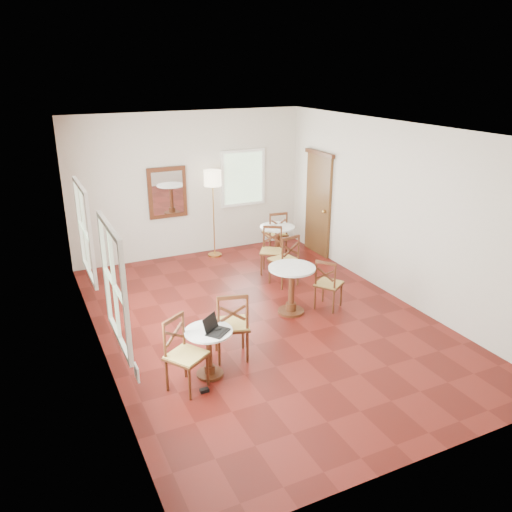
{
  "coord_description": "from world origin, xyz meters",
  "views": [
    {
      "loc": [
        -3.3,
        -6.63,
        3.85
      ],
      "look_at": [
        0.0,
        0.3,
        1.0
      ],
      "focal_mm": 36.25,
      "sensor_mm": 36.0,
      "label": 1
    }
  ],
  "objects_px": {
    "chair_back_a": "(276,233)",
    "cafe_table_mid": "(292,285)",
    "chair_mid_b": "(328,284)",
    "water_glass": "(208,325)",
    "navy_mug": "(210,321)",
    "cafe_table_back": "(277,240)",
    "laptop": "(215,328)",
    "mouse": "(218,329)",
    "chair_mid_a": "(285,260)",
    "cafe_table_near": "(209,348)",
    "chair_back_b": "(271,250)",
    "floor_lamp": "(213,184)",
    "chair_near_a": "(231,325)",
    "power_adapter": "(204,390)",
    "chair_near_b": "(185,354)"
  },
  "relations": [
    {
      "from": "cafe_table_near",
      "to": "chair_back_b",
      "type": "bearing_deg",
      "value": 50.4
    },
    {
      "from": "mouse",
      "to": "cafe_table_back",
      "type": "bearing_deg",
      "value": 73.9
    },
    {
      "from": "chair_mid_a",
      "to": "cafe_table_near",
      "type": "bearing_deg",
      "value": 33.41
    },
    {
      "from": "cafe_table_mid",
      "to": "floor_lamp",
      "type": "distance_m",
      "value": 3.27
    },
    {
      "from": "cafe_table_mid",
      "to": "chair_back_b",
      "type": "height_order",
      "value": "chair_back_b"
    },
    {
      "from": "mouse",
      "to": "water_glass",
      "type": "bearing_deg",
      "value": 158.62
    },
    {
      "from": "navy_mug",
      "to": "power_adapter",
      "type": "relative_size",
      "value": 0.94
    },
    {
      "from": "power_adapter",
      "to": "water_glass",
      "type": "bearing_deg",
      "value": 60.94
    },
    {
      "from": "chair_mid_a",
      "to": "floor_lamp",
      "type": "relative_size",
      "value": 0.54
    },
    {
      "from": "chair_mid_a",
      "to": "floor_lamp",
      "type": "distance_m",
      "value": 2.37
    },
    {
      "from": "cafe_table_near",
      "to": "mouse",
      "type": "distance_m",
      "value": 0.3
    },
    {
      "from": "cafe_table_mid",
      "to": "chair_back_a",
      "type": "relative_size",
      "value": 0.82
    },
    {
      "from": "cafe_table_back",
      "to": "navy_mug",
      "type": "height_order",
      "value": "cafe_table_back"
    },
    {
      "from": "cafe_table_near",
      "to": "floor_lamp",
      "type": "bearing_deg",
      "value": 68.02
    },
    {
      "from": "chair_near_a",
      "to": "laptop",
      "type": "relative_size",
      "value": 2.69
    },
    {
      "from": "navy_mug",
      "to": "chair_near_a",
      "type": "bearing_deg",
      "value": 18.48
    },
    {
      "from": "chair_mid_a",
      "to": "chair_back_b",
      "type": "distance_m",
      "value": 0.67
    },
    {
      "from": "chair_mid_b",
      "to": "floor_lamp",
      "type": "bearing_deg",
      "value": -20.22
    },
    {
      "from": "chair_mid_a",
      "to": "water_glass",
      "type": "distance_m",
      "value": 3.17
    },
    {
      "from": "cafe_table_back",
      "to": "chair_near_b",
      "type": "xyz_separation_m",
      "value": [
        -3.13,
        -3.5,
        0.01
      ]
    },
    {
      "from": "chair_back_b",
      "to": "chair_near_a",
      "type": "bearing_deg",
      "value": -93.02
    },
    {
      "from": "cafe_table_near",
      "to": "laptop",
      "type": "distance_m",
      "value": 0.32
    },
    {
      "from": "cafe_table_mid",
      "to": "chair_mid_b",
      "type": "distance_m",
      "value": 0.65
    },
    {
      "from": "chair_near_a",
      "to": "chair_near_b",
      "type": "distance_m",
      "value": 0.9
    },
    {
      "from": "chair_near_a",
      "to": "floor_lamp",
      "type": "relative_size",
      "value": 0.56
    },
    {
      "from": "cafe_table_near",
      "to": "mouse",
      "type": "bearing_deg",
      "value": -27.17
    },
    {
      "from": "cafe_table_mid",
      "to": "laptop",
      "type": "bearing_deg",
      "value": -145.89
    },
    {
      "from": "chair_back_a",
      "to": "cafe_table_mid",
      "type": "bearing_deg",
      "value": 74.49
    },
    {
      "from": "chair_near_b",
      "to": "chair_mid_a",
      "type": "relative_size",
      "value": 0.97
    },
    {
      "from": "chair_mid_b",
      "to": "water_glass",
      "type": "height_order",
      "value": "chair_mid_b"
    },
    {
      "from": "cafe_table_near",
      "to": "chair_mid_b",
      "type": "xyz_separation_m",
      "value": [
        2.5,
        1.03,
        0.03
      ]
    },
    {
      "from": "chair_near_b",
      "to": "chair_mid_a",
      "type": "distance_m",
      "value": 3.56
    },
    {
      "from": "laptop",
      "to": "navy_mug",
      "type": "relative_size",
      "value": 3.64
    },
    {
      "from": "chair_mid_b",
      "to": "laptop",
      "type": "bearing_deg",
      "value": 80.42
    },
    {
      "from": "chair_near_a",
      "to": "chair_back_b",
      "type": "relative_size",
      "value": 1.13
    },
    {
      "from": "chair_near_a",
      "to": "floor_lamp",
      "type": "distance_m",
      "value": 4.29
    },
    {
      "from": "mouse",
      "to": "chair_mid_a",
      "type": "bearing_deg",
      "value": 67.41
    },
    {
      "from": "chair_near_a",
      "to": "water_glass",
      "type": "height_order",
      "value": "chair_near_a"
    },
    {
      "from": "chair_back_b",
      "to": "floor_lamp",
      "type": "xyz_separation_m",
      "value": [
        -0.67,
        1.36,
        1.11
      ]
    },
    {
      "from": "chair_near_b",
      "to": "navy_mug",
      "type": "distance_m",
      "value": 0.59
    },
    {
      "from": "floor_lamp",
      "to": "power_adapter",
      "type": "xyz_separation_m",
      "value": [
        -1.91,
        -4.56,
        -1.54
      ]
    },
    {
      "from": "cafe_table_back",
      "to": "chair_near_b",
      "type": "height_order",
      "value": "chair_near_b"
    },
    {
      "from": "chair_mid_b",
      "to": "navy_mug",
      "type": "relative_size",
      "value": 8.38
    },
    {
      "from": "chair_mid_b",
      "to": "power_adapter",
      "type": "bearing_deg",
      "value": 82.83
    },
    {
      "from": "cafe_table_mid",
      "to": "chair_mid_b",
      "type": "bearing_deg",
      "value": -10.09
    },
    {
      "from": "cafe_table_back",
      "to": "chair_back_b",
      "type": "relative_size",
      "value": 0.83
    },
    {
      "from": "navy_mug",
      "to": "mouse",
      "type": "bearing_deg",
      "value": -85.41
    },
    {
      "from": "chair_near_a",
      "to": "navy_mug",
      "type": "xyz_separation_m",
      "value": [
        -0.34,
        -0.12,
        0.19
      ]
    },
    {
      "from": "mouse",
      "to": "chair_near_a",
      "type": "bearing_deg",
      "value": 67.06
    },
    {
      "from": "chair_near_b",
      "to": "power_adapter",
      "type": "relative_size",
      "value": 8.59
    }
  ]
}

